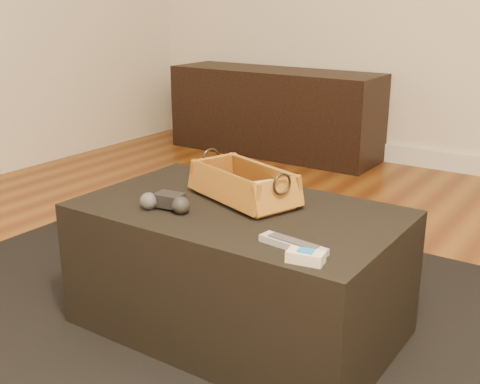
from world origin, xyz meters
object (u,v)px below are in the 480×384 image
Objects in this scene: game_controller at (166,202)px; cream_gadget at (306,257)px; wicker_basket at (244,186)px; silver_remote at (293,245)px; media_cabinet at (274,112)px; ottoman at (238,269)px; tv_remote at (237,192)px.

cream_gadget is at bearing -10.61° from game_controller.
wicker_basket is at bearing 141.27° from cream_gadget.
wicker_basket is 0.42m from silver_remote.
ottoman is (1.14, -2.13, -0.07)m from media_cabinet.
silver_remote is at bearing -22.00° from tv_remote.
tv_remote is 2.03× the size of cream_gadget.
media_cabinet is 2.34m from tv_remote.
media_cabinet is 1.49× the size of ottoman.
game_controller is at bearing -139.50° from ottoman.
media_cabinet is 2.48m from game_controller.
game_controller is at bearing -66.80° from media_cabinet.
wicker_basket reaches higher than ottoman.
cream_gadget is at bearing -57.54° from media_cabinet.
tv_remote is at bearing 143.44° from cream_gadget.
media_cabinet is at bearing 118.44° from wicker_basket.
cream_gadget is at bearing -41.10° from silver_remote.
tv_remote is 0.52m from cream_gadget.
media_cabinet is at bearing 113.20° from game_controller.
tv_remote is at bearing -62.13° from media_cabinet.
ottoman is at bearing 40.50° from game_controller.
tv_remote reaches higher than silver_remote.
media_cabinet reaches higher than cream_gadget.
wicker_basket is (0.02, 0.01, 0.02)m from tv_remote.
game_controller is 0.87× the size of silver_remote.
tv_remote is (1.09, -2.07, 0.16)m from media_cabinet.
cream_gadget is at bearing -38.73° from wicker_basket.
silver_remote is (0.35, -0.25, -0.01)m from tv_remote.
cream_gadget is (0.42, -0.31, -0.01)m from tv_remote.
silver_remote is at bearing 138.90° from cream_gadget.
ottoman is 5.77× the size of game_controller.
tv_remote reaches higher than ottoman.
media_cabinet is 7.48× the size of silver_remote.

